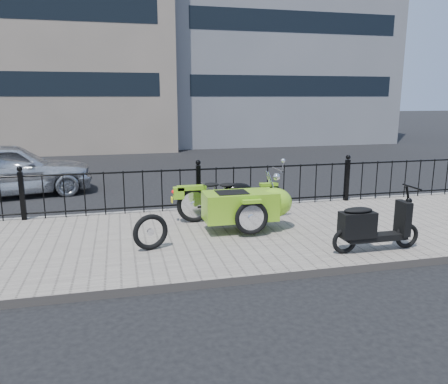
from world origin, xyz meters
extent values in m
plane|color=black|center=(0.00, 0.00, 0.00)|extent=(120.00, 120.00, 0.00)
cube|color=gray|center=(0.00, -0.50, 0.06)|extent=(30.00, 3.80, 0.12)
cube|color=gray|center=(0.00, 1.44, 0.06)|extent=(30.00, 0.10, 0.12)
cylinder|color=black|center=(0.00, 1.30, 0.99)|extent=(14.00, 0.04, 0.04)
cylinder|color=black|center=(0.00, 1.30, 0.24)|extent=(14.00, 0.04, 0.04)
cube|color=black|center=(-3.50, 1.30, 0.60)|extent=(0.09, 0.09, 0.96)
sphere|color=black|center=(-3.50, 1.30, 1.14)|extent=(0.11, 0.11, 0.11)
cube|color=black|center=(0.00, 1.30, 0.60)|extent=(0.09, 0.09, 0.96)
sphere|color=black|center=(0.00, 1.30, 1.14)|extent=(0.11, 0.11, 0.11)
cube|color=black|center=(3.50, 1.30, 0.60)|extent=(0.09, 0.09, 0.96)
sphere|color=black|center=(3.50, 1.30, 1.14)|extent=(0.11, 0.11, 0.11)
cube|color=gray|center=(-6.00, 16.00, 6.00)|extent=(14.00, 8.00, 12.00)
cube|color=black|center=(-6.00, 12.02, 3.00)|extent=(12.50, 0.06, 1.00)
cube|color=slate|center=(7.00, 17.00, 7.50)|extent=(12.00, 8.00, 15.00)
cube|color=black|center=(7.00, 13.02, 3.00)|extent=(10.50, 0.06, 1.00)
cube|color=black|center=(7.00, 13.02, 6.00)|extent=(10.50, 0.06, 1.00)
torus|color=black|center=(1.25, 0.34, 0.46)|extent=(0.69, 0.09, 0.69)
torus|color=black|center=(-0.25, 0.34, 0.46)|extent=(0.69, 0.09, 0.69)
torus|color=black|center=(0.55, -0.80, 0.46)|extent=(0.60, 0.08, 0.60)
cube|color=gray|center=(0.50, 0.34, 0.48)|extent=(0.34, 0.22, 0.24)
cylinder|color=black|center=(0.50, 0.34, 0.41)|extent=(1.40, 0.04, 0.04)
ellipsoid|color=black|center=(0.62, 0.34, 0.72)|extent=(0.54, 0.29, 0.26)
cylinder|color=silver|center=(1.43, 0.34, 1.08)|extent=(0.03, 0.56, 0.03)
cylinder|color=silver|center=(1.31, 0.34, 0.77)|extent=(0.25, 0.04, 0.59)
sphere|color=silver|center=(1.41, 0.34, 0.95)|extent=(0.15, 0.15, 0.15)
cube|color=#82C420|center=(1.25, 0.34, 0.79)|extent=(0.36, 0.12, 0.06)
cube|color=#82C420|center=(-0.30, 0.34, 0.80)|extent=(0.55, 0.16, 0.08)
ellipsoid|color=black|center=(0.40, 0.34, 0.82)|extent=(0.31, 0.22, 0.08)
ellipsoid|color=black|center=(0.08, 0.34, 0.84)|extent=(0.31, 0.22, 0.08)
sphere|color=red|center=(-0.65, 0.34, 0.74)|extent=(0.07, 0.07, 0.07)
cube|color=#FBF41A|center=(-0.67, 0.44, 0.56)|extent=(0.02, 0.14, 0.10)
cube|color=#82C420|center=(0.45, -0.41, 0.59)|extent=(1.30, 0.62, 0.50)
ellipsoid|color=#82C420|center=(1.10, -0.41, 0.61)|extent=(0.65, 0.60, 0.54)
cube|color=black|center=(0.30, -0.41, 0.82)|extent=(0.55, 0.43, 0.06)
cube|color=#82C420|center=(0.55, -0.80, 0.76)|extent=(0.34, 0.11, 0.06)
torus|color=black|center=(2.81, -1.90, 0.32)|extent=(0.41, 0.07, 0.41)
torus|color=black|center=(1.71, -1.90, 0.32)|extent=(0.41, 0.07, 0.41)
cube|color=black|center=(2.26, -1.90, 0.34)|extent=(1.00, 0.22, 0.10)
cube|color=black|center=(1.91, -1.90, 0.57)|extent=(0.55, 0.26, 0.40)
ellipsoid|color=black|center=(1.91, -1.90, 0.80)|extent=(0.47, 0.23, 0.09)
cube|color=black|center=(2.71, -1.90, 0.62)|extent=(0.12, 0.30, 0.55)
cylinder|color=black|center=(2.78, -1.90, 0.92)|extent=(0.15, 0.04, 0.44)
cylinder|color=black|center=(2.82, -1.90, 1.12)|extent=(0.03, 0.44, 0.03)
torus|color=black|center=(-1.19, -1.03, 0.41)|extent=(0.58, 0.26, 0.59)
imported|color=silver|center=(-4.37, 4.24, 0.69)|extent=(4.30, 2.42, 1.38)
camera|label=1|loc=(-1.61, -7.71, 2.51)|focal=35.00mm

